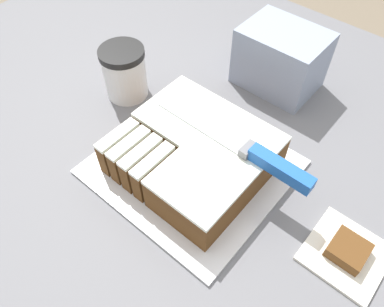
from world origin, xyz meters
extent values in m
plane|color=#7F705B|center=(0.00, 0.00, 0.00)|extent=(8.00, 8.00, 0.00)
cube|color=slate|center=(0.00, 0.00, 0.47)|extent=(1.40, 1.10, 0.94)
cube|color=silver|center=(0.06, -0.06, 0.94)|extent=(0.31, 0.29, 0.01)
cube|color=brown|center=(0.06, -0.01, 0.98)|extent=(0.24, 0.13, 0.06)
cube|color=white|center=(0.06, -0.01, 1.01)|extent=(0.24, 0.13, 0.01)
cube|color=brown|center=(0.12, -0.12, 0.98)|extent=(0.13, 0.09, 0.06)
cube|color=white|center=(0.12, -0.12, 1.01)|extent=(0.13, 0.09, 0.01)
cube|color=brown|center=(-0.05, -0.13, 0.98)|extent=(0.02, 0.08, 0.06)
cube|color=white|center=(-0.05, -0.13, 1.01)|extent=(0.02, 0.08, 0.01)
cube|color=brown|center=(-0.02, -0.13, 0.98)|extent=(0.02, 0.08, 0.06)
cube|color=white|center=(-0.02, -0.13, 1.01)|extent=(0.02, 0.08, 0.01)
cube|color=brown|center=(0.01, -0.13, 0.98)|extent=(0.02, 0.08, 0.06)
cube|color=white|center=(0.01, -0.13, 1.01)|extent=(0.02, 0.08, 0.01)
cube|color=brown|center=(0.04, -0.13, 0.98)|extent=(0.02, 0.08, 0.06)
cube|color=white|center=(0.04, -0.13, 1.01)|extent=(0.02, 0.08, 0.01)
cube|color=silver|center=(0.05, -0.02, 1.02)|extent=(0.19, 0.03, 0.00)
cube|color=slate|center=(0.14, -0.02, 1.02)|extent=(0.02, 0.03, 0.02)
cube|color=#1E59B2|center=(0.20, -0.02, 1.03)|extent=(0.11, 0.02, 0.02)
cylinder|color=white|center=(-0.17, 0.01, 0.99)|extent=(0.09, 0.09, 0.09)
cylinder|color=black|center=(-0.17, 0.01, 1.04)|extent=(0.09, 0.09, 0.01)
cube|color=white|center=(0.34, -0.03, 0.94)|extent=(0.11, 0.11, 0.01)
cube|color=brown|center=(0.34, -0.03, 0.95)|extent=(0.05, 0.05, 0.02)
cube|color=#8C99B2|center=(0.05, 0.24, 1.00)|extent=(0.16, 0.12, 0.13)
camera|label=1|loc=(0.32, -0.36, 1.48)|focal=35.00mm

